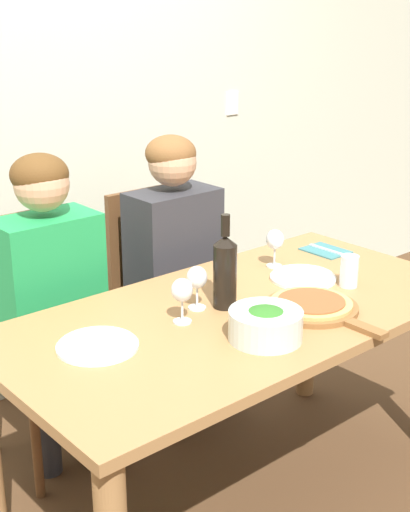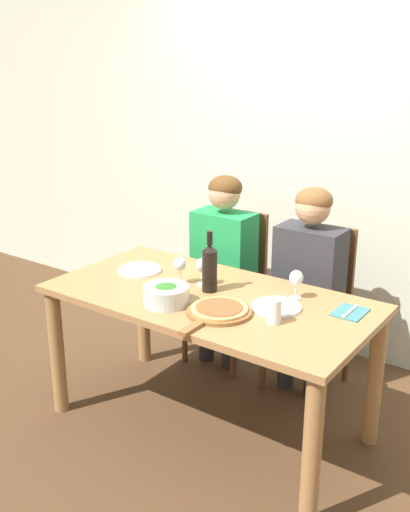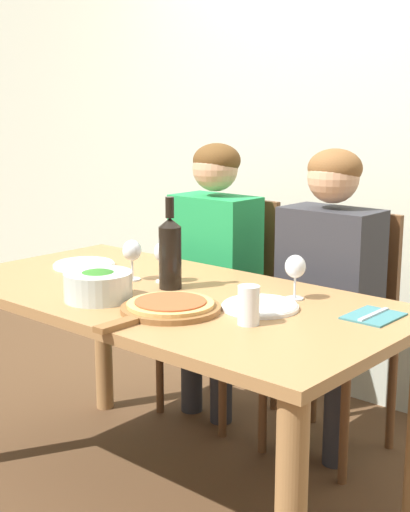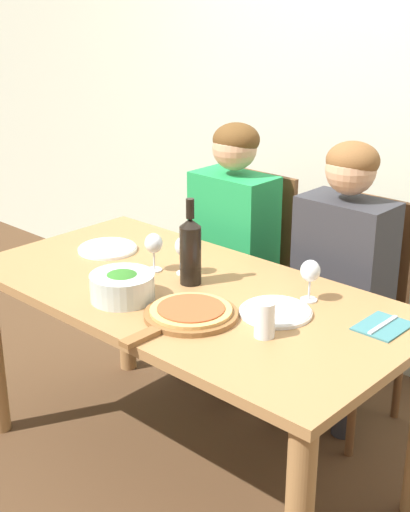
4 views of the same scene
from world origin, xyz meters
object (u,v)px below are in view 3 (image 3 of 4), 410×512
at_px(chair_right, 340,324).
at_px(broccoli_bowl, 98,285).
at_px(dinner_plate_left, 84,265).
at_px(wine_glass_right, 295,269).
at_px(dinner_plate_right, 260,306).
at_px(wine_glass_left, 132,252).
at_px(person_man, 327,275).
at_px(chair_left, 229,298).
at_px(fork_on_napkin, 374,316).
at_px(pizza_on_board, 169,307).
at_px(wine_bottle, 170,252).
at_px(water_tumbler, 249,305).
at_px(person_woman, 213,254).
at_px(wine_glass_centre, 164,254).

height_order(chair_right, broccoli_bowl, chair_right).
bearing_deg(dinner_plate_left, wine_glass_right, 9.41).
xyz_separation_m(dinner_plate_right, wine_glass_left, (-0.58, -0.01, 0.10)).
bearing_deg(person_man, chair_left, 169.07).
distance_m(chair_right, fork_on_napkin, 0.76).
relative_size(chair_left, pizza_on_board, 2.16).
xyz_separation_m(broccoli_bowl, dinner_plate_right, (0.47, 0.27, -0.04)).
bearing_deg(wine_glass_left, dinner_plate_right, 0.62).
bearing_deg(chair_left, chair_right, 0.00).
height_order(wine_bottle, pizza_on_board, wine_bottle).
xyz_separation_m(wine_glass_right, fork_on_napkin, (0.30, -0.01, -0.10)).
bearing_deg(dinner_plate_right, pizza_on_board, -131.62).
relative_size(wine_glass_left, water_tumbler, 1.29).
bearing_deg(water_tumbler, person_woman, 136.23).
distance_m(broccoli_bowl, pizza_on_board, 0.28).
distance_m(broccoli_bowl, dinner_plate_left, 0.51).
bearing_deg(wine_glass_centre, water_tumbler, -20.25).
xyz_separation_m(dinner_plate_right, wine_glass_right, (0.02, 0.17, 0.10)).
distance_m(pizza_on_board, wine_glass_centre, 0.40).
height_order(chair_right, dinner_plate_left, chair_right).
relative_size(chair_left, water_tumbler, 8.41).
bearing_deg(wine_glass_left, dinner_plate_left, 175.84).
bearing_deg(chair_left, wine_glass_left, -79.51).
bearing_deg(wine_glass_left, water_tumbler, -12.66).
height_order(dinner_plate_right, wine_glass_left, wine_glass_left).
relative_size(dinner_plate_left, water_tumbler, 2.10).
xyz_separation_m(person_woman, wine_glass_left, (0.13, -0.61, 0.12)).
height_order(chair_left, wine_glass_left, chair_left).
relative_size(person_man, wine_glass_centre, 8.26).
relative_size(pizza_on_board, wine_glass_centre, 3.01).
relative_size(water_tumbler, fork_on_napkin, 0.65).
bearing_deg(pizza_on_board, wine_bottle, 132.97).
relative_size(wine_bottle, wine_glass_right, 2.15).
distance_m(chair_right, wine_bottle, 0.86).
bearing_deg(pizza_on_board, chair_left, 119.31).
xyz_separation_m(wine_bottle, dinner_plate_left, (-0.50, 0.02, -0.12)).
bearing_deg(water_tumbler, dinner_plate_right, 115.39).
relative_size(dinner_plate_right, wine_glass_right, 1.63).
bearing_deg(wine_glass_left, wine_bottle, 1.81).
relative_size(person_woman, wine_glass_centre, 8.26).
bearing_deg(chair_right, dinner_plate_right, -80.21).
distance_m(dinner_plate_left, water_tumbler, 0.98).
distance_m(wine_glass_left, wine_glass_centre, 0.12).
relative_size(pizza_on_board, wine_glass_right, 3.01).
height_order(dinner_plate_left, wine_glass_centre, wine_glass_centre).
distance_m(chair_right, wine_glass_left, 0.93).
relative_size(person_woman, wine_glass_left, 8.26).
bearing_deg(fork_on_napkin, person_woman, 156.60).
xyz_separation_m(dinner_plate_right, water_tumbler, (0.07, -0.15, 0.05)).
relative_size(person_woman, broccoli_bowl, 5.48).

